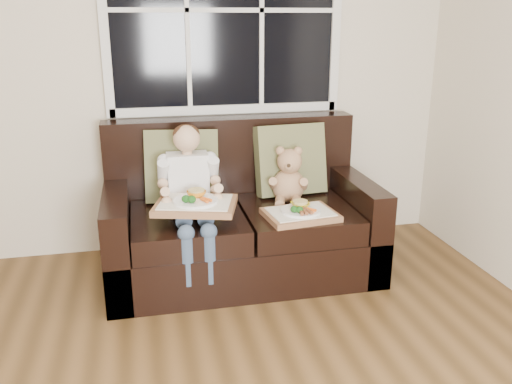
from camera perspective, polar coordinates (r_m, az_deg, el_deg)
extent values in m
cube|color=beige|center=(3.76, -13.71, 13.54)|extent=(4.50, 0.02, 2.70)
cube|color=black|center=(3.79, -3.36, 18.57)|extent=(1.50, 0.02, 1.25)
cube|color=silver|center=(3.82, -3.14, 8.70)|extent=(1.58, 0.04, 0.06)
cube|color=silver|center=(3.73, -15.86, 17.97)|extent=(0.06, 0.04, 1.37)
cube|color=silver|center=(3.97, 8.46, 18.39)|extent=(0.06, 0.04, 1.37)
cube|color=silver|center=(3.77, -3.32, 18.57)|extent=(1.50, 0.03, 0.03)
cube|color=black|center=(3.57, -1.54, -6.15)|extent=(1.70, 0.90, 0.30)
cube|color=black|center=(3.46, -14.29, -4.82)|extent=(0.15, 0.90, 0.60)
cube|color=black|center=(3.73, 10.24, -2.90)|extent=(0.15, 0.90, 0.60)
cube|color=black|center=(3.76, -2.70, 2.88)|extent=(1.70, 0.18, 0.66)
cube|color=black|center=(3.37, -7.18, -3.67)|extent=(0.68, 0.72, 0.15)
cube|color=black|center=(3.49, 4.34, -2.78)|extent=(0.68, 0.72, 0.15)
cube|color=#656740|center=(3.55, -7.78, 2.73)|extent=(0.50, 0.28, 0.48)
cube|color=#656740|center=(3.68, 3.63, 3.42)|extent=(0.49, 0.26, 0.49)
cube|color=silver|center=(3.41, -7.15, 1.20)|extent=(0.25, 0.15, 0.35)
sphere|color=tan|center=(3.33, -7.32, 5.62)|extent=(0.16, 0.16, 0.16)
ellipsoid|color=#392112|center=(3.34, -7.36, 6.08)|extent=(0.16, 0.16, 0.12)
cylinder|color=#374861|center=(3.26, -7.83, -2.19)|extent=(0.10, 0.31, 0.10)
cylinder|color=#374861|center=(3.27, -5.63, -2.04)|extent=(0.10, 0.31, 0.10)
cylinder|color=#374861|center=(3.09, -7.25, -7.15)|extent=(0.09, 0.09, 0.29)
cylinder|color=#374861|center=(3.10, -4.92, -6.97)|extent=(0.09, 0.09, 0.29)
cylinder|color=tan|center=(3.28, -9.59, 1.10)|extent=(0.07, 0.31, 0.24)
cylinder|color=tan|center=(3.30, -4.39, 1.44)|extent=(0.07, 0.31, 0.24)
ellipsoid|color=tan|center=(3.57, 3.43, 0.65)|extent=(0.26, 0.24, 0.23)
sphere|color=tan|center=(3.51, 3.55, 3.25)|extent=(0.20, 0.20, 0.16)
sphere|color=tan|center=(3.48, 2.64, 4.30)|extent=(0.06, 0.06, 0.06)
sphere|color=tan|center=(3.51, 4.45, 4.38)|extent=(0.06, 0.06, 0.06)
sphere|color=tan|center=(3.45, 3.83, 2.74)|extent=(0.06, 0.06, 0.06)
sphere|color=black|center=(3.42, 3.95, 2.80)|extent=(0.02, 0.02, 0.02)
cylinder|color=tan|center=(3.46, 3.14, -1.11)|extent=(0.09, 0.14, 0.06)
cylinder|color=tan|center=(3.49, 4.79, -0.98)|extent=(0.09, 0.14, 0.06)
cube|color=#8C5D3F|center=(3.16, -6.37, -1.42)|extent=(0.54, 0.46, 0.04)
cube|color=silver|center=(3.16, -6.39, -1.04)|extent=(0.47, 0.39, 0.01)
cylinder|color=white|center=(3.14, -6.37, -0.91)|extent=(0.26, 0.26, 0.02)
imported|color=orange|center=(3.18, -6.29, -0.17)|extent=(0.14, 0.14, 0.04)
cylinder|color=#DBBD77|center=(3.18, -6.30, -0.06)|extent=(0.10, 0.10, 0.02)
ellipsoid|color=#1C571B|center=(3.09, -7.41, -0.71)|extent=(0.05, 0.05, 0.04)
ellipsoid|color=#1C571B|center=(3.07, -6.77, -0.77)|extent=(0.05, 0.05, 0.04)
cylinder|color=orange|center=(3.10, -5.38, -0.84)|extent=(0.05, 0.07, 0.02)
cube|color=#8C5D3F|center=(3.29, 4.68, -2.41)|extent=(0.45, 0.37, 0.03)
cube|color=silver|center=(3.28, 4.68, -2.08)|extent=(0.40, 0.31, 0.01)
cylinder|color=white|center=(3.27, 4.74, -1.96)|extent=(0.24, 0.24, 0.01)
imported|color=yellow|center=(3.30, 4.69, -1.35)|extent=(0.12, 0.12, 0.03)
cylinder|color=#DBBD77|center=(3.30, 4.69, -1.21)|extent=(0.09, 0.09, 0.02)
ellipsoid|color=#1C571B|center=(3.21, 4.02, -1.81)|extent=(0.04, 0.04, 0.04)
ellipsoid|color=#1C571B|center=(3.20, 4.61, -1.86)|extent=(0.04, 0.04, 0.04)
cylinder|color=orange|center=(3.24, 5.74, -1.91)|extent=(0.05, 0.06, 0.02)
cylinder|color=brown|center=(3.20, 5.09, -2.04)|extent=(0.03, 0.09, 0.02)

